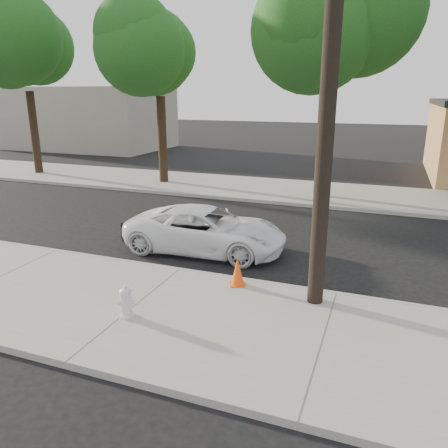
{
  "coord_description": "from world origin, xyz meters",
  "views": [
    {
      "loc": [
        4.82,
        -11.56,
        4.55
      ],
      "look_at": [
        0.64,
        -0.54,
        1.0
      ],
      "focal_mm": 35.0,
      "sensor_mm": 36.0,
      "label": 1
    }
  ],
  "objects_px": {
    "police_cruiser": "(206,230)",
    "fire_hydrant": "(126,303)",
    "utility_pole": "(329,85)",
    "traffic_cone": "(238,272)"
  },
  "relations": [
    {
      "from": "traffic_cone",
      "to": "police_cruiser",
      "type": "bearing_deg",
      "value": 127.84
    },
    {
      "from": "utility_pole",
      "to": "fire_hydrant",
      "type": "height_order",
      "value": "utility_pole"
    },
    {
      "from": "utility_pole",
      "to": "traffic_cone",
      "type": "bearing_deg",
      "value": 173.91
    },
    {
      "from": "utility_pole",
      "to": "police_cruiser",
      "type": "height_order",
      "value": "utility_pole"
    },
    {
      "from": "utility_pole",
      "to": "fire_hydrant",
      "type": "bearing_deg",
      "value": -149.42
    },
    {
      "from": "fire_hydrant",
      "to": "traffic_cone",
      "type": "xyz_separation_m",
      "value": [
        1.62,
        2.26,
        0.02
      ]
    },
    {
      "from": "police_cruiser",
      "to": "utility_pole",
      "type": "bearing_deg",
      "value": -126.87
    },
    {
      "from": "utility_pole",
      "to": "fire_hydrant",
      "type": "distance_m",
      "value": 5.86
    },
    {
      "from": "utility_pole",
      "to": "traffic_cone",
      "type": "relative_size",
      "value": 13.07
    },
    {
      "from": "police_cruiser",
      "to": "fire_hydrant",
      "type": "xyz_separation_m",
      "value": [
        0.15,
        -4.54,
        -0.2
      ]
    }
  ]
}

